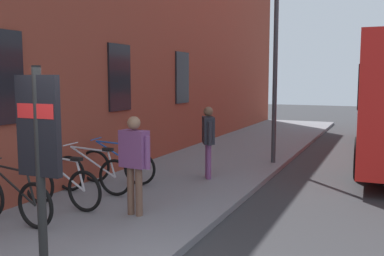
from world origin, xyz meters
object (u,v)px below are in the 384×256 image
at_px(transit_info_sign, 39,140).
at_px(street_lamp, 276,43).
at_px(bicycle_under_window, 117,166).
at_px(pedestrian_by_facade, 134,155).
at_px(bicycle_nearest_sign, 92,174).
at_px(bicycle_end_of_row, 11,199).
at_px(bicycle_mid_rack, 61,186).
at_px(pedestrian_near_bus, 208,135).

distance_m(transit_info_sign, street_lamp, 8.02).
distance_m(bicycle_under_window, pedestrian_by_facade, 2.33).
relative_size(bicycle_under_window, transit_info_sign, 0.73).
bearing_deg(bicycle_under_window, pedestrian_by_facade, -138.51).
bearing_deg(bicycle_nearest_sign, bicycle_end_of_row, 178.81).
bearing_deg(bicycle_end_of_row, transit_info_sign, -124.60).
relative_size(bicycle_under_window, street_lamp, 0.33).
relative_size(bicycle_mid_rack, bicycle_nearest_sign, 1.00).
bearing_deg(bicycle_under_window, bicycle_nearest_sign, 179.91).
distance_m(bicycle_under_window, street_lamp, 5.28).
height_order(bicycle_under_window, transit_info_sign, transit_info_sign).
relative_size(transit_info_sign, street_lamp, 0.45).
bearing_deg(bicycle_nearest_sign, street_lamp, -28.55).
distance_m(bicycle_nearest_sign, bicycle_under_window, 0.86).
bearing_deg(street_lamp, pedestrian_by_facade, 169.42).
distance_m(pedestrian_by_facade, pedestrian_near_bus, 2.96).
bearing_deg(street_lamp, bicycle_end_of_row, 158.87).
height_order(pedestrian_near_bus, street_lamp, street_lamp).
distance_m(bicycle_nearest_sign, transit_info_sign, 3.90).
xyz_separation_m(bicycle_mid_rack, pedestrian_near_bus, (3.15, -1.49, 0.61)).
height_order(bicycle_mid_rack, street_lamp, street_lamp).
bearing_deg(bicycle_end_of_row, bicycle_mid_rack, -8.28).
height_order(pedestrian_by_facade, pedestrian_near_bus, pedestrian_by_facade).
relative_size(bicycle_nearest_sign, street_lamp, 0.33).
xyz_separation_m(bicycle_under_window, street_lamp, (3.73, -2.50, 2.79)).
bearing_deg(bicycle_mid_rack, pedestrian_near_bus, -25.37).
bearing_deg(bicycle_nearest_sign, pedestrian_by_facade, -118.86).
height_order(bicycle_end_of_row, bicycle_nearest_sign, same).
bearing_deg(pedestrian_by_facade, pedestrian_near_bus, -2.06).
bearing_deg(bicycle_end_of_row, street_lamp, -21.13).
xyz_separation_m(bicycle_mid_rack, transit_info_sign, (-2.24, -1.70, 1.21)).
xyz_separation_m(pedestrian_near_bus, street_lamp, (2.45, -0.90, 2.18)).
xyz_separation_m(transit_info_sign, pedestrian_near_bus, (5.39, 0.21, -0.60)).
bearing_deg(pedestrian_by_facade, bicycle_under_window, 41.49).
xyz_separation_m(bicycle_end_of_row, bicycle_under_window, (2.84, -0.04, 0.00)).
distance_m(transit_info_sign, pedestrian_near_bus, 5.43).
relative_size(bicycle_mid_rack, street_lamp, 0.33).
bearing_deg(transit_info_sign, bicycle_under_window, 23.64).
bearing_deg(pedestrian_by_facade, transit_info_sign, -172.66).
bearing_deg(bicycle_under_window, pedestrian_near_bus, -51.16).
relative_size(bicycle_end_of_row, bicycle_nearest_sign, 1.00).
bearing_deg(bicycle_mid_rack, transit_info_sign, -142.82).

